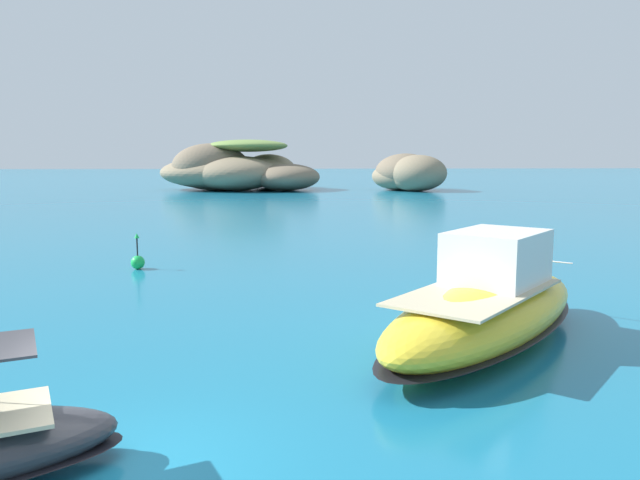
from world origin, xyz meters
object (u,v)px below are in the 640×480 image
Objects in this scene: islet_large at (236,170)px; motorboat_yellow at (488,307)px; channel_buoy at (138,261)px; islet_small at (408,174)px.

motorboat_yellow is at bearing -81.29° from islet_large.
islet_small is at bearing 67.52° from channel_buoy.
islet_small reaches higher than channel_buoy.
islet_small is at bearing -8.61° from islet_large.
islet_large is 22.82m from islet_small.
channel_buoy is at bearing -112.48° from islet_small.
islet_small is at bearing 79.74° from motorboat_yellow.
islet_large reaches higher than islet_small.
motorboat_yellow is 15.41m from channel_buoy.
islet_large is at bearing 171.39° from islet_small.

